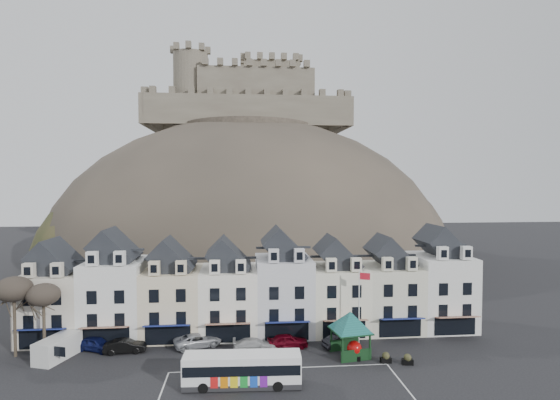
{
  "coord_description": "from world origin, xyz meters",
  "views": [
    {
      "loc": [
        -1.9,
        -37.79,
        18.82
      ],
      "look_at": [
        3.69,
        24.0,
        16.08
      ],
      "focal_mm": 28.0,
      "sensor_mm": 36.0,
      "label": 1
    }
  ],
  "objects_px": {
    "flagpole": "(360,303)",
    "car_white": "(255,345)",
    "red_buoy": "(354,350)",
    "car_black": "(125,346)",
    "bus": "(242,368)",
    "car_charcoal": "(340,341)",
    "white_van": "(58,348)",
    "car_silver": "(198,340)",
    "car_navy": "(96,344)",
    "car_maroon": "(288,341)",
    "bus_shelter": "(350,321)"
  },
  "relations": [
    {
      "from": "bus",
      "to": "car_navy",
      "type": "bearing_deg",
      "value": 151.01
    },
    {
      "from": "flagpole",
      "to": "car_navy",
      "type": "distance_m",
      "value": 29.8
    },
    {
      "from": "car_black",
      "to": "red_buoy",
      "type": "bearing_deg",
      "value": -103.93
    },
    {
      "from": "red_buoy",
      "to": "car_maroon",
      "type": "bearing_deg",
      "value": 151.16
    },
    {
      "from": "bus",
      "to": "car_charcoal",
      "type": "relative_size",
      "value": 2.56
    },
    {
      "from": "flagpole",
      "to": "car_white",
      "type": "height_order",
      "value": "flagpole"
    },
    {
      "from": "bus_shelter",
      "to": "flagpole",
      "type": "distance_m",
      "value": 3.29
    },
    {
      "from": "bus_shelter",
      "to": "car_charcoal",
      "type": "relative_size",
      "value": 1.77
    },
    {
      "from": "car_navy",
      "to": "flagpole",
      "type": "bearing_deg",
      "value": -69.44
    },
    {
      "from": "red_buoy",
      "to": "car_black",
      "type": "xyz_separation_m",
      "value": [
        -24.57,
        3.9,
        -0.25
      ]
    },
    {
      "from": "car_charcoal",
      "to": "bus",
      "type": "bearing_deg",
      "value": 106.26
    },
    {
      "from": "flagpole",
      "to": "car_white",
      "type": "distance_m",
      "value": 12.67
    },
    {
      "from": "car_black",
      "to": "car_silver",
      "type": "relative_size",
      "value": 0.84
    },
    {
      "from": "bus",
      "to": "car_navy",
      "type": "xyz_separation_m",
      "value": [
        -16.13,
        9.85,
        -0.9
      ]
    },
    {
      "from": "red_buoy",
      "to": "car_black",
      "type": "relative_size",
      "value": 0.43
    },
    {
      "from": "car_black",
      "to": "car_charcoal",
      "type": "relative_size",
      "value": 1.05
    },
    {
      "from": "car_black",
      "to": "bus_shelter",
      "type": "bearing_deg",
      "value": -102.03
    },
    {
      "from": "bus_shelter",
      "to": "red_buoy",
      "type": "distance_m",
      "value": 2.89
    },
    {
      "from": "bus_shelter",
      "to": "car_navy",
      "type": "xyz_separation_m",
      "value": [
        -27.72,
        3.94,
        -2.96
      ]
    },
    {
      "from": "white_van",
      "to": "car_navy",
      "type": "xyz_separation_m",
      "value": [
        3.3,
        1.91,
        -0.38
      ]
    },
    {
      "from": "red_buoy",
      "to": "car_maroon",
      "type": "height_order",
      "value": "red_buoy"
    },
    {
      "from": "car_silver",
      "to": "car_white",
      "type": "relative_size",
      "value": 1.08
    },
    {
      "from": "bus_shelter",
      "to": "car_navy",
      "type": "distance_m",
      "value": 28.15
    },
    {
      "from": "car_white",
      "to": "car_charcoal",
      "type": "xyz_separation_m",
      "value": [
        9.65,
        0.32,
        -0.01
      ]
    },
    {
      "from": "car_charcoal",
      "to": "bus_shelter",
      "type": "bearing_deg",
      "value": 171.19
    },
    {
      "from": "car_black",
      "to": "car_charcoal",
      "type": "distance_m",
      "value": 23.83
    },
    {
      "from": "bus",
      "to": "car_white",
      "type": "height_order",
      "value": "bus"
    },
    {
      "from": "flagpole",
      "to": "car_charcoal",
      "type": "bearing_deg",
      "value": -178.65
    },
    {
      "from": "white_van",
      "to": "car_silver",
      "type": "bearing_deg",
      "value": 27.13
    },
    {
      "from": "bus",
      "to": "car_white",
      "type": "xyz_separation_m",
      "value": [
        1.41,
        8.03,
        -0.96
      ]
    },
    {
      "from": "car_maroon",
      "to": "car_charcoal",
      "type": "xyz_separation_m",
      "value": [
        5.95,
        -0.39,
        -0.09
      ]
    },
    {
      "from": "white_van",
      "to": "car_navy",
      "type": "bearing_deg",
      "value": 49.09
    },
    {
      "from": "white_van",
      "to": "car_silver",
      "type": "height_order",
      "value": "white_van"
    },
    {
      "from": "white_van",
      "to": "car_white",
      "type": "relative_size",
      "value": 1.12
    },
    {
      "from": "car_navy",
      "to": "bus",
      "type": "bearing_deg",
      "value": -98.02
    },
    {
      "from": "car_maroon",
      "to": "car_charcoal",
      "type": "distance_m",
      "value": 5.96
    },
    {
      "from": "bus",
      "to": "car_black",
      "type": "distance_m",
      "value": 15.61
    },
    {
      "from": "red_buoy",
      "to": "car_maroon",
      "type": "xyz_separation_m",
      "value": [
        -6.7,
        3.69,
        -0.2
      ]
    },
    {
      "from": "red_buoy",
      "to": "car_white",
      "type": "relative_size",
      "value": 0.39
    },
    {
      "from": "red_buoy",
      "to": "car_navy",
      "type": "xyz_separation_m",
      "value": [
        -27.95,
        4.8,
        -0.21
      ]
    },
    {
      "from": "car_navy",
      "to": "car_white",
      "type": "bearing_deg",
      "value": -72.53
    },
    {
      "from": "car_navy",
      "to": "car_white",
      "type": "relative_size",
      "value": 0.93
    },
    {
      "from": "car_charcoal",
      "to": "car_black",
      "type": "bearing_deg",
      "value": 67.8
    },
    {
      "from": "car_silver",
      "to": "car_white",
      "type": "bearing_deg",
      "value": -127.61
    },
    {
      "from": "bus_shelter",
      "to": "car_maroon",
      "type": "bearing_deg",
      "value": 146.23
    },
    {
      "from": "bus",
      "to": "car_charcoal",
      "type": "xyz_separation_m",
      "value": [
        11.07,
        8.35,
        -0.98
      ]
    },
    {
      "from": "bus_shelter",
      "to": "flagpole",
      "type": "relative_size",
      "value": 0.85
    },
    {
      "from": "bus_shelter",
      "to": "car_black",
      "type": "xyz_separation_m",
      "value": [
        -24.34,
        3.04,
        -3.0
      ]
    },
    {
      "from": "white_van",
      "to": "car_maroon",
      "type": "distance_m",
      "value": 24.56
    },
    {
      "from": "bus",
      "to": "car_charcoal",
      "type": "distance_m",
      "value": 13.9
    }
  ]
}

